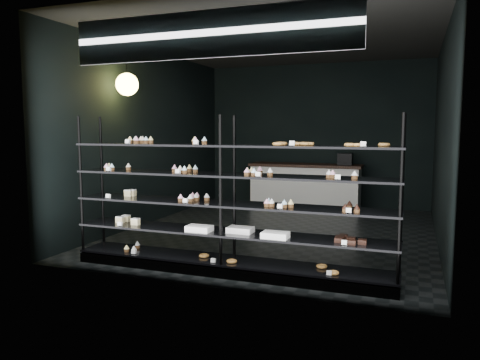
% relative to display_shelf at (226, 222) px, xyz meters
% --- Properties ---
extents(room, '(5.01, 6.01, 3.20)m').
position_rel_display_shelf_xyz_m(room, '(-0.02, 2.45, 0.97)').
color(room, black).
rests_on(room, ground).
extents(display_shelf, '(4.00, 0.50, 1.91)m').
position_rel_display_shelf_xyz_m(display_shelf, '(0.00, 0.00, 0.00)').
color(display_shelf, black).
rests_on(display_shelf, room).
extents(signage, '(3.30, 0.05, 0.50)m').
position_rel_display_shelf_xyz_m(signage, '(-0.02, -0.48, 2.12)').
color(signage, '#0D2145').
rests_on(signage, room).
extents(pendant_lamp, '(0.35, 0.35, 0.91)m').
position_rel_display_shelf_xyz_m(pendant_lamp, '(-2.22, 1.29, 1.82)').
color(pendant_lamp, black).
rests_on(pendant_lamp, room).
extents(service_counter, '(2.45, 0.65, 1.23)m').
position_rel_display_shelf_xyz_m(service_counter, '(-0.12, 4.95, -0.13)').
color(service_counter, silver).
rests_on(service_counter, room).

